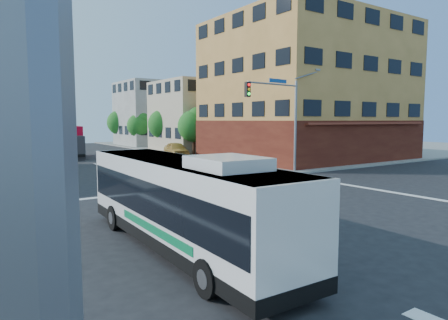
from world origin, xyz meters
TOP-DOWN VIEW (x-y plane):
  - ground at (0.00, 0.00)m, footprint 120.00×120.00m
  - sidewalk_ne at (35.00, 35.00)m, footprint 50.00×50.00m
  - corner_building_ne at (19.99, 18.48)m, footprint 18.10×15.44m
  - building_east_near at (16.98, 33.98)m, footprint 12.06×10.06m
  - building_east_far at (16.98, 47.98)m, footprint 12.06×10.06m
  - signal_mast_ne at (9.08, 10.62)m, footprint 7.91×1.13m
  - street_tree_a at (11.90, 27.92)m, footprint 3.60×3.60m
  - street_tree_b at (11.90, 35.92)m, footprint 3.80×3.80m
  - street_tree_c at (11.90, 43.92)m, footprint 3.40×3.40m
  - street_tree_d at (11.90, 51.92)m, footprint 4.00×4.00m
  - transit_bus at (-5.06, -0.43)m, footprint 2.56×10.63m
  - box_truck at (-0.35, 33.28)m, footprint 3.27×7.75m
  - parked_car at (9.48, 27.84)m, footprint 2.88×5.11m

SIDE VIEW (x-z plane):
  - ground at x=0.00m, z-range 0.00..0.00m
  - sidewalk_ne at x=35.00m, z-range 0.00..0.15m
  - parked_car at x=9.48m, z-range 0.00..1.64m
  - transit_bus at x=-5.06m, z-range -0.03..3.10m
  - box_truck at x=-0.35m, z-range -0.05..3.33m
  - street_tree_c at x=11.90m, z-range 0.82..6.11m
  - street_tree_a at x=11.90m, z-range 0.83..6.35m
  - street_tree_b at x=11.90m, z-range 0.85..6.65m
  - street_tree_d at x=11.90m, z-range 0.87..6.90m
  - building_east_near at x=16.98m, z-range 0.01..9.01m
  - signal_mast_ne at x=9.08m, z-range 0.95..9.02m
  - building_east_far at x=16.98m, z-range 0.01..10.01m
  - corner_building_ne at x=19.99m, z-range -1.11..12.89m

